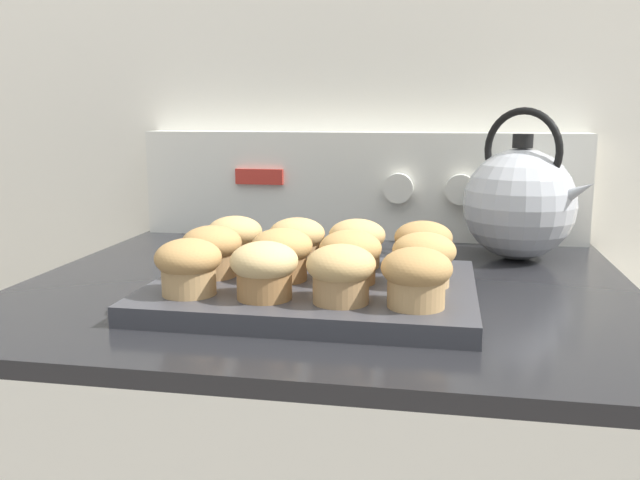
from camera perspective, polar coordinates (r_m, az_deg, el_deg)
The scene contains 16 objects.
wall_back at distance 1.19m, azimuth 3.78°, elevation 13.95°, with size 8.00×0.05×2.40m.
control_panel at distance 1.15m, azimuth 3.47°, elevation 4.64°, with size 0.74×0.07×0.18m.
muffin_pan at distance 0.77m, azimuth -0.44°, elevation -4.27°, with size 0.36×0.28×0.02m.
muffin_r0_c0 at distance 0.72m, azimuth -11.02°, elevation -2.10°, with size 0.07×0.07×0.06m.
muffin_r0_c1 at distance 0.69m, azimuth -4.73°, elevation -2.43°, with size 0.07×0.07×0.06m.
muffin_r0_c2 at distance 0.67m, azimuth 1.78°, elevation -2.73°, with size 0.07×0.07×0.06m.
muffin_r0_c3 at distance 0.67m, azimuth 8.12°, elevation -3.01°, with size 0.07×0.07×0.06m.
muffin_r1_c0 at distance 0.79m, azimuth -9.10°, elevation -0.81°, with size 0.07×0.07×0.06m.
muffin_r1_c1 at distance 0.77m, azimuth -3.22°, elevation -1.09°, with size 0.07×0.07×0.06m.
muffin_r1_c2 at distance 0.75m, azimuth 2.57°, elevation -1.28°, with size 0.07×0.07×0.06m.
muffin_r1_c3 at distance 0.75m, azimuth 8.74°, elevation -1.49°, with size 0.07×0.07×0.06m.
muffin_r2_c0 at distance 0.86m, azimuth -7.19°, elevation 0.17°, with size 0.07×0.07×0.06m.
muffin_r2_c1 at distance 0.84m, azimuth -1.95°, elevation -0.01°, with size 0.07×0.07×0.06m.
muffin_r2_c2 at distance 0.83m, azimuth 3.13°, elevation -0.14°, with size 0.07×0.07×0.06m.
muffin_r2_c3 at distance 0.83m, azimuth 8.68°, elevation -0.33°, with size 0.07×0.07×0.06m.
tea_kettle at distance 1.01m, azimuth 16.52°, elevation 3.09°, with size 0.18×0.16×0.22m.
Camera 1 is at (0.14, -0.47, 1.13)m, focal length 38.00 mm.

